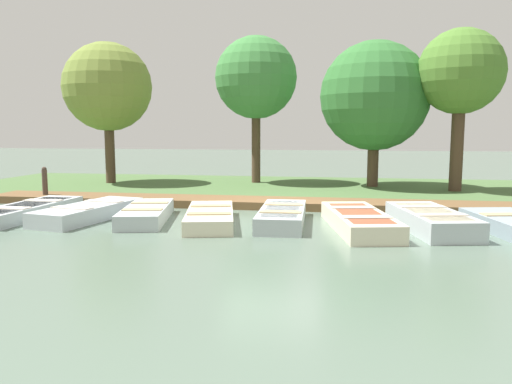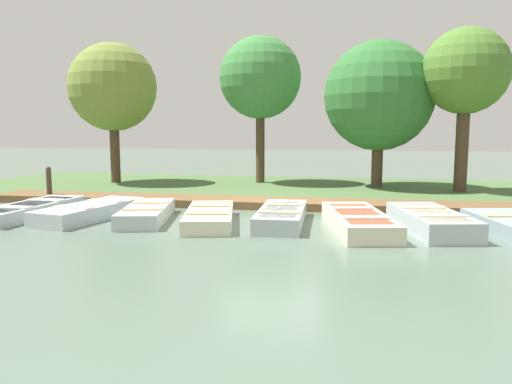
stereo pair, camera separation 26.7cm
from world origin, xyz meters
name	(u,v)px [view 2 (the right image)]	position (x,y,z in m)	size (l,w,h in m)	color
ground_plane	(273,216)	(0.00, 0.00, 0.00)	(80.00, 80.00, 0.00)	#566B5B
shore_bank	(295,190)	(-5.00, 0.00, 0.07)	(8.00, 24.00, 0.13)	#476638
dock_walkway	(281,203)	(-1.40, 0.00, 0.11)	(1.35, 17.02, 0.21)	brown
rowboat_0	(30,210)	(1.22, -5.90, 0.17)	(3.32, 1.17, 0.35)	#B2BCC1
rowboat_1	(90,211)	(1.19, -4.29, 0.18)	(3.18, 1.61, 0.37)	#B2BCC1
rowboat_2	(147,213)	(1.17, -2.85, 0.18)	(2.91, 1.53, 0.37)	#B2BCC1
rowboat_3	(209,216)	(1.31, -1.26, 0.17)	(3.08, 1.65, 0.35)	beige
rowboat_4	(282,216)	(1.05, 0.36, 0.19)	(2.94, 1.10, 0.38)	#B2BCC1
rowboat_5	(358,221)	(1.38, 2.06, 0.20)	(3.42, 1.72, 0.39)	beige
rowboat_6	(431,221)	(1.23, 3.57, 0.22)	(3.02, 1.66, 0.44)	#B2BCC1
mooring_post_near	(49,184)	(-1.26, -6.98, 0.53)	(0.15, 0.15, 1.05)	#47382D
park_tree_far_left	(113,88)	(-5.48, -6.93, 3.69)	(3.26, 3.26, 5.34)	#4C3828
park_tree_left	(260,78)	(-6.50, -1.51, 4.03)	(3.05, 3.05, 5.58)	#4C3828
park_tree_center	(379,96)	(-5.87, 2.79, 3.28)	(3.79, 3.79, 5.19)	#4C3828
park_tree_right	(466,73)	(-4.96, 5.39, 3.92)	(2.72, 2.72, 5.34)	#4C3828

